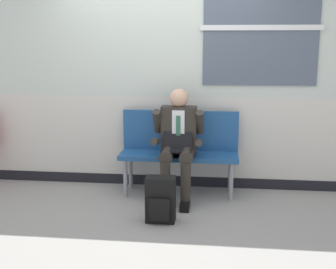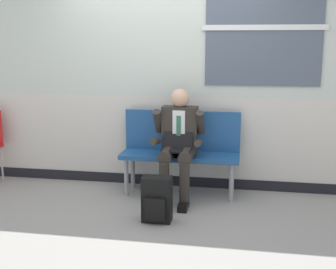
{
  "view_description": "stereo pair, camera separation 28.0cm",
  "coord_description": "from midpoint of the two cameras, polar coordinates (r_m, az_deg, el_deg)",
  "views": [
    {
      "loc": [
        0.64,
        -4.57,
        1.76
      ],
      "look_at": [
        0.1,
        0.16,
        0.75
      ],
      "focal_mm": 47.39,
      "sensor_mm": 36.0,
      "label": 1
    },
    {
      "loc": [
        0.92,
        -4.53,
        1.76
      ],
      "look_at": [
        0.1,
        0.16,
        0.75
      ],
      "focal_mm": 47.39,
      "sensor_mm": 36.0,
      "label": 2
    }
  ],
  "objects": [
    {
      "name": "station_wall",
      "position": [
        5.33,
        1.64,
        7.52
      ],
      "size": [
        6.5,
        0.17,
        2.69
      ],
      "color": "beige",
      "rests_on": "ground"
    },
    {
      "name": "backpack",
      "position": [
        4.41,
        0.39,
        -8.42
      ],
      "size": [
        0.29,
        0.21,
        0.46
      ],
      "color": "black",
      "rests_on": "ground"
    },
    {
      "name": "ground_plane",
      "position": [
        4.94,
        0.14,
        -8.89
      ],
      "size": [
        18.0,
        18.0,
        0.0
      ],
      "primitive_type": "plane",
      "color": "gray"
    },
    {
      "name": "bench_with_person",
      "position": [
        5.16,
        3.22,
        -1.52
      ],
      "size": [
        1.36,
        0.42,
        0.96
      ],
      "color": "navy",
      "rests_on": "ground"
    },
    {
      "name": "person_seated",
      "position": [
        4.94,
        2.95,
        -0.91
      ],
      "size": [
        0.57,
        0.7,
        1.23
      ],
      "color": "#2D2823",
      "rests_on": "ground"
    }
  ]
}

